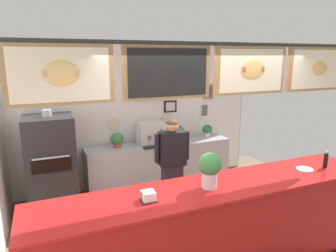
{
  "coord_description": "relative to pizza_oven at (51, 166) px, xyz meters",
  "views": [
    {
      "loc": [
        -1.7,
        -2.97,
        2.49
      ],
      "look_at": [
        -0.12,
        0.78,
        1.55
      ],
      "focal_mm": 32.36,
      "sensor_mm": 36.0,
      "label": 1
    }
  ],
  "objects": [
    {
      "name": "back_wall_assembly",
      "position": [
        1.66,
        0.48,
        0.67
      ],
      "size": [
        4.74,
        2.82,
        2.75
      ],
      "color": "gray",
      "rests_on": "ground_plane"
    },
    {
      "name": "service_counter",
      "position": [
        1.65,
        -2.2,
        -0.26
      ],
      "size": [
        4.04,
        0.75,
        1.1
      ],
      "color": "maroon",
      "rests_on": "ground_plane"
    },
    {
      "name": "back_prep_counter",
      "position": [
        1.94,
        0.29,
        -0.37
      ],
      "size": [
        2.77,
        0.55,
        0.89
      ],
      "color": "#A3A5AD",
      "rests_on": "ground_plane"
    },
    {
      "name": "pizza_oven",
      "position": [
        0.0,
        0.0,
        0.0
      ],
      "size": [
        0.73,
        0.72,
        1.7
      ],
      "color": "#232326",
      "rests_on": "ground_plane"
    },
    {
      "name": "shop_worker",
      "position": [
        1.7,
        -0.86,
        0.05
      ],
      "size": [
        0.55,
        0.24,
        1.58
      ],
      "rotation": [
        0.0,
        0.0,
        3.08
      ],
      "color": "#232328",
      "rests_on": "ground_plane"
    },
    {
      "name": "espresso_machine",
      "position": [
        1.75,
        0.26,
        0.29
      ],
      "size": [
        0.47,
        0.46,
        0.43
      ],
      "color": "#B7BABF",
      "rests_on": "back_prep_counter"
    },
    {
      "name": "potted_thyme",
      "position": [
        2.99,
        0.32,
        0.23
      ],
      "size": [
        0.2,
        0.2,
        0.25
      ],
      "color": "beige",
      "rests_on": "back_prep_counter"
    },
    {
      "name": "potted_oregano",
      "position": [
        2.33,
        0.32,
        0.25
      ],
      "size": [
        0.26,
        0.26,
        0.3
      ],
      "color": "#9E563D",
      "rests_on": "back_prep_counter"
    },
    {
      "name": "potted_basil",
      "position": [
        2.04,
        0.3,
        0.2
      ],
      "size": [
        0.18,
        0.18,
        0.2
      ],
      "color": "#9E563D",
      "rests_on": "back_prep_counter"
    },
    {
      "name": "potted_rosemary",
      "position": [
        1.13,
        0.32,
        0.23
      ],
      "size": [
        0.24,
        0.24,
        0.27
      ],
      "color": "#9E563D",
      "rests_on": "back_prep_counter"
    },
    {
      "name": "condiment_plate",
      "position": [
        2.92,
        -2.22,
        0.3
      ],
      "size": [
        0.2,
        0.2,
        0.01
      ],
      "color": "white",
      "rests_on": "service_counter"
    },
    {
      "name": "napkin_holder",
      "position": [
        0.84,
        -2.24,
        0.34
      ],
      "size": [
        0.16,
        0.15,
        0.11
      ],
      "color": "#262628",
      "rests_on": "service_counter"
    },
    {
      "name": "basil_vase",
      "position": [
        1.54,
        -2.21,
        0.51
      ],
      "size": [
        0.25,
        0.25,
        0.39
      ],
      "color": "silver",
      "rests_on": "service_counter"
    },
    {
      "name": "pepper_grinder",
      "position": [
        3.23,
        -2.25,
        0.4
      ],
      "size": [
        0.05,
        0.05,
        0.22
      ],
      "color": "black",
      "rests_on": "service_counter"
    }
  ]
}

